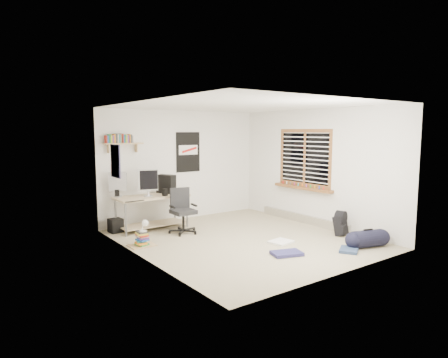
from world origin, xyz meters
TOP-DOWN VIEW (x-y plane):
  - floor at (0.00, 0.00)m, footprint 4.00×4.50m
  - ceiling at (0.00, 0.00)m, footprint 4.00×4.50m
  - back_wall at (0.00, 2.25)m, footprint 4.00×0.01m
  - left_wall at (-2.00, 0.00)m, footprint 0.01×4.50m
  - right_wall at (2.00, 0.00)m, footprint 0.01×4.50m
  - desk at (-1.03, 1.75)m, footprint 1.58×0.91m
  - monitor_left at (-1.65, 2.00)m, footprint 0.36×0.23m
  - monitor_right at (-1.13, 1.70)m, footprint 0.42×0.21m
  - pc_tower at (-0.62, 1.88)m, footprint 0.34×0.45m
  - keyboard at (-1.54, 1.48)m, footprint 0.40×0.15m
  - speaker_left at (-1.67, 2.00)m, footprint 0.12×0.12m
  - speaker_right at (-0.82, 1.56)m, footprint 0.11×0.11m
  - office_chair at (-0.67, 1.08)m, footprint 0.68×0.68m
  - wall_shelf at (-1.45, 2.14)m, footprint 0.80×0.22m
  - poster_back_wall at (0.15, 2.23)m, footprint 0.62×0.03m
  - poster_left_wall at (-1.99, 1.20)m, footprint 0.02×0.42m
  - window at (1.95, 0.30)m, footprint 0.10×1.50m
  - baseboard_heater at (1.96, 0.30)m, footprint 0.08×2.50m
  - backpack at (1.74, -0.89)m, footprint 0.33×0.29m
  - duffel_bag at (1.47, -1.69)m, footprint 0.38×0.38m
  - tshirt at (0.42, -0.59)m, footprint 0.45×0.39m
  - jeans_a at (-0.01, -1.17)m, footprint 0.57×0.45m
  - jeans_b at (0.99, -1.65)m, footprint 0.48×0.45m
  - book_stack at (-1.72, 0.74)m, footprint 0.47×0.39m
  - desk_lamp at (-1.70, 0.72)m, footprint 0.18×0.24m
  - subwoofer at (-1.75, 1.93)m, footprint 0.27×0.27m

SIDE VIEW (x-z plane):
  - floor at x=0.00m, z-range -0.01..0.00m
  - tshirt at x=0.42m, z-range 0.00..0.04m
  - jeans_b at x=0.99m, z-range 0.00..0.05m
  - jeans_a at x=-0.01m, z-range 0.00..0.06m
  - baseboard_heater at x=1.96m, z-range 0.00..0.18m
  - duffel_bag at x=1.47m, z-range -0.16..0.44m
  - subwoofer at x=-1.75m, z-range 0.00..0.28m
  - book_stack at x=-1.72m, z-range 0.00..0.30m
  - backpack at x=1.74m, z-range 0.01..0.39m
  - desk at x=-1.03m, z-range 0.02..0.71m
  - desk_lamp at x=-1.70m, z-range 0.27..0.49m
  - office_chair at x=-0.67m, z-range 0.04..0.94m
  - keyboard at x=-1.54m, z-range 0.68..0.70m
  - speaker_right at x=-0.82m, z-range 0.68..0.86m
  - speaker_left at x=-1.67m, z-range 0.68..0.86m
  - monitor_left at x=-1.65m, z-range 0.68..1.07m
  - pc_tower at x=-0.62m, z-range 0.68..1.10m
  - monitor_right at x=-1.13m, z-range 0.68..1.13m
  - back_wall at x=0.00m, z-range 0.00..2.50m
  - left_wall at x=-2.00m, z-range 0.00..2.50m
  - right_wall at x=2.00m, z-range 0.00..2.50m
  - window at x=1.95m, z-range 0.82..2.08m
  - poster_left_wall at x=-1.99m, z-range 1.20..1.80m
  - poster_back_wall at x=0.15m, z-range 1.09..2.01m
  - wall_shelf at x=-1.45m, z-range 1.66..1.90m
  - ceiling at x=0.00m, z-range 2.50..2.51m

